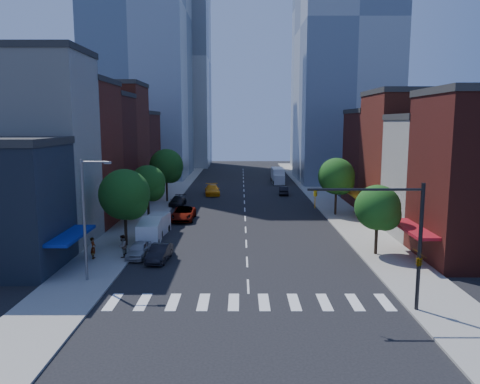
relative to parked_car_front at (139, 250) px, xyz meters
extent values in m
plane|color=black|center=(9.50, -7.35, -0.69)|extent=(220.00, 220.00, 0.00)
cube|color=gray|center=(-3.00, 32.65, -0.62)|extent=(5.00, 120.00, 0.15)
cube|color=gray|center=(22.00, 32.65, -0.62)|extent=(5.00, 120.00, 0.15)
cube|color=silver|center=(9.50, -10.35, -0.69)|extent=(19.00, 3.00, 0.01)
cube|color=silver|center=(-11.50, 4.65, 8.31)|extent=(12.00, 8.00, 18.00)
cube|color=maroon|center=(-11.50, 13.15, 7.31)|extent=(12.00, 9.00, 16.00)
cube|color=#4E1913|center=(-11.50, 21.65, 6.81)|extent=(12.00, 8.00, 15.00)
cube|color=maroon|center=(-11.50, 30.15, 7.81)|extent=(12.00, 9.00, 17.00)
cube|color=#4E1913|center=(-11.50, 39.65, 5.81)|extent=(12.00, 10.00, 13.00)
cube|color=silver|center=(30.50, 7.65, 5.31)|extent=(12.00, 8.00, 12.00)
cube|color=maroon|center=(30.50, 16.65, 6.81)|extent=(12.00, 10.00, 15.00)
cube|color=#4E1913|center=(30.50, 26.65, 5.81)|extent=(12.00, 10.00, 13.00)
cube|color=#8C99A8|center=(-12.50, 62.65, 34.31)|extent=(20.00, 22.00, 70.00)
cube|color=#9EA5AD|center=(29.50, 54.65, 29.31)|extent=(18.00, 20.00, 60.00)
cube|color=#8C99A8|center=(33.50, 77.65, 39.31)|extent=(22.00, 22.00, 80.00)
cube|color=#9EA5AD|center=(-8.50, 87.65, 27.31)|extent=(18.00, 18.00, 56.00)
cylinder|color=black|center=(20.00, -11.85, 3.46)|extent=(0.24, 0.24, 8.00)
cylinder|color=black|center=(16.50, -11.85, 7.06)|extent=(7.00, 0.16, 0.16)
imported|color=gold|center=(13.50, -11.85, 6.46)|extent=(0.22, 0.18, 1.10)
imported|color=gold|center=(20.00, -11.85, 2.66)|extent=(0.48, 2.24, 0.90)
cylinder|color=slate|center=(-2.50, -6.35, 3.96)|extent=(0.20, 0.20, 9.00)
cylinder|color=slate|center=(-1.50, -6.35, 8.26)|extent=(2.00, 0.14, 0.14)
cube|color=slate|center=(-0.60, -6.35, 8.21)|extent=(0.50, 0.25, 0.18)
cylinder|color=black|center=(-2.00, 3.65, 1.42)|extent=(0.28, 0.28, 3.92)
sphere|color=#194915|center=(-2.00, 3.65, 4.36)|extent=(4.80, 4.80, 4.80)
sphere|color=#194915|center=(-1.40, 3.35, 3.66)|extent=(3.36, 3.36, 3.36)
cylinder|color=black|center=(-2.00, 14.65, 1.28)|extent=(0.28, 0.28, 3.64)
sphere|color=#194915|center=(-2.00, 14.65, 4.01)|extent=(4.20, 4.20, 4.20)
sphere|color=#194915|center=(-1.40, 14.35, 3.36)|extent=(2.94, 2.94, 2.94)
cylinder|color=black|center=(-2.00, 28.65, 1.56)|extent=(0.28, 0.28, 4.20)
sphere|color=#194915|center=(-2.00, 28.65, 4.71)|extent=(5.00, 5.00, 5.00)
sphere|color=#194915|center=(-1.40, 28.35, 3.96)|extent=(3.50, 3.50, 3.50)
cylinder|color=black|center=(21.00, 0.65, 1.14)|extent=(0.28, 0.28, 3.36)
sphere|color=#194915|center=(21.00, 0.65, 3.66)|extent=(4.00, 4.00, 4.00)
sphere|color=#194915|center=(21.60, 0.35, 3.06)|extent=(2.80, 2.80, 2.80)
cylinder|color=black|center=(21.00, 18.65, 1.42)|extent=(0.28, 0.28, 3.92)
sphere|color=#194915|center=(21.00, 18.65, 4.36)|extent=(4.60, 4.60, 4.60)
sphere|color=#194915|center=(21.60, 18.35, 3.66)|extent=(3.22, 3.22, 3.22)
imported|color=#A3A3A7|center=(0.00, 0.00, 0.00)|extent=(1.86, 4.15, 1.38)
imported|color=black|center=(2.00, -1.05, 0.01)|extent=(1.82, 4.36, 1.40)
imported|color=#999999|center=(2.00, 15.74, 0.10)|extent=(2.69, 5.75, 1.59)
imported|color=black|center=(0.00, 25.60, -0.01)|extent=(2.22, 4.80, 1.36)
cube|color=white|center=(0.00, 5.11, 0.39)|extent=(2.44, 5.29, 2.16)
cube|color=black|center=(0.15, 3.15, 0.70)|extent=(1.98, 1.17, 0.93)
cylinder|color=black|center=(-0.79, 3.29, -0.33)|extent=(0.32, 0.80, 0.78)
cylinder|color=black|center=(1.06, 3.43, -0.33)|extent=(0.32, 0.80, 0.78)
cylinder|color=black|center=(-1.06, 6.78, -0.33)|extent=(0.32, 0.80, 0.78)
cylinder|color=black|center=(0.79, 6.92, -0.33)|extent=(0.32, 0.80, 0.78)
cube|color=silver|center=(0.00, 8.39, 0.32)|extent=(2.49, 5.02, 2.03)
cube|color=black|center=(-0.22, 6.57, 0.61)|extent=(1.89, 1.17, 0.87)
cylinder|color=black|center=(-1.06, 6.86, -0.35)|extent=(0.33, 0.76, 0.73)
cylinder|color=black|center=(0.67, 6.66, -0.35)|extent=(0.33, 0.76, 0.73)
cylinder|color=black|center=(-0.67, 10.12, -0.35)|extent=(0.33, 0.76, 0.73)
cylinder|color=black|center=(1.06, 9.92, -0.35)|extent=(0.33, 0.76, 0.73)
imported|color=#FF9E0D|center=(4.29, 35.66, 0.14)|extent=(2.88, 5.91, 1.65)
imported|color=black|center=(15.99, 35.88, 0.01)|extent=(1.82, 4.36, 1.40)
imported|color=#999999|center=(15.95, 51.68, 0.12)|extent=(2.00, 4.82, 1.63)
cube|color=silver|center=(16.15, 50.85, 0.77)|extent=(2.25, 5.96, 2.92)
cube|color=silver|center=(16.19, 47.39, 0.31)|extent=(2.03, 1.66, 1.83)
cylinder|color=black|center=(15.18, 48.11, -0.28)|extent=(0.28, 0.82, 0.82)
cylinder|color=black|center=(17.19, 48.13, -0.28)|extent=(0.28, 0.82, 0.82)
cylinder|color=black|center=(15.14, 52.21, -0.28)|extent=(0.28, 0.82, 0.82)
cylinder|color=black|center=(17.14, 52.23, -0.28)|extent=(0.28, 0.82, 0.82)
imported|color=#999999|center=(-3.73, -0.84, 0.39)|extent=(0.52, 0.73, 1.86)
imported|color=#999999|center=(-1.31, -0.49, 0.45)|extent=(0.91, 1.08, 1.98)
camera|label=1|loc=(8.97, -39.80, 11.10)|focal=35.00mm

